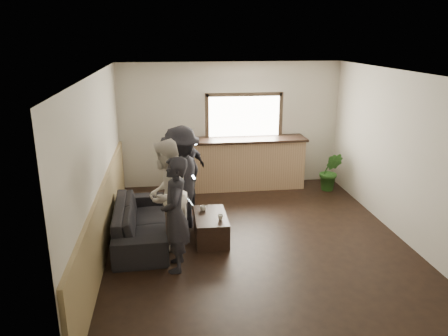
{
  "coord_description": "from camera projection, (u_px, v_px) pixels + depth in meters",
  "views": [
    {
      "loc": [
        -1.41,
        -6.65,
        3.37
      ],
      "look_at": [
        -0.49,
        0.4,
        1.18
      ],
      "focal_mm": 35.0,
      "sensor_mm": 36.0,
      "label": 1
    }
  ],
  "objects": [
    {
      "name": "cup_b",
      "position": [
        220.0,
        217.0,
        7.21
      ],
      "size": [
        0.13,
        0.13,
        0.09
      ],
      "primitive_type": "imported",
      "rotation": [
        0.0,
        0.0,
        0.93
      ],
      "color": "silver",
      "rests_on": "coffee_table"
    },
    {
      "name": "person_d",
      "position": [
        187.0,
        170.0,
        8.68
      ],
      "size": [
        0.94,
        0.89,
        1.57
      ],
      "rotation": [
        0.0,
        0.0,
        -2.42
      ],
      "color": "black",
      "rests_on": "ground"
    },
    {
      "name": "person_a",
      "position": [
        175.0,
        215.0,
        6.32
      ],
      "size": [
        0.49,
        0.66,
        1.73
      ],
      "rotation": [
        0.0,
        0.0,
        -1.63
      ],
      "color": "black",
      "rests_on": "ground"
    },
    {
      "name": "coffee_table",
      "position": [
        211.0,
        227.0,
        7.45
      ],
      "size": [
        0.54,
        0.97,
        0.43
      ],
      "primitive_type": "cube",
      "rotation": [
        0.0,
        0.0,
        -0.0
      ],
      "color": "black",
      "rests_on": "ground"
    },
    {
      "name": "ground",
      "position": [
        255.0,
        240.0,
        7.47
      ],
      "size": [
        5.0,
        6.0,
        0.01
      ],
      "primitive_type": "cube",
      "color": "black"
    },
    {
      "name": "person_c",
      "position": [
        181.0,
        179.0,
        7.61
      ],
      "size": [
        1.18,
        1.4,
        1.89
      ],
      "rotation": [
        0.0,
        0.0,
        -2.04
      ],
      "color": "black",
      "rests_on": "ground"
    },
    {
      "name": "person_b",
      "position": [
        166.0,
        195.0,
        6.97
      ],
      "size": [
        0.96,
        1.07,
        1.81
      ],
      "rotation": [
        0.0,
        0.0,
        -1.94
      ],
      "color": "silver",
      "rests_on": "ground"
    },
    {
      "name": "cup_a",
      "position": [
        203.0,
        208.0,
        7.58
      ],
      "size": [
        0.14,
        0.14,
        0.09
      ],
      "primitive_type": "imported",
      "rotation": [
        0.0,
        0.0,
        4.98
      ],
      "color": "silver",
      "rests_on": "coffee_table"
    },
    {
      "name": "room_shell",
      "position": [
        212.0,
        159.0,
        6.94
      ],
      "size": [
        5.01,
        6.01,
        2.8
      ],
      "color": "silver",
      "rests_on": "ground"
    },
    {
      "name": "potted_plant",
      "position": [
        331.0,
        171.0,
        9.72
      ],
      "size": [
        0.6,
        0.54,
        0.88
      ],
      "primitive_type": "imported",
      "rotation": [
        0.0,
        0.0,
        -0.38
      ],
      "color": "#2D6623",
      "rests_on": "ground"
    },
    {
      "name": "sofa",
      "position": [
        141.0,
        222.0,
        7.41
      ],
      "size": [
        0.93,
        2.21,
        0.64
      ],
      "primitive_type": "imported",
      "rotation": [
        0.0,
        0.0,
        1.61
      ],
      "color": "black",
      "rests_on": "ground"
    },
    {
      "name": "bar_counter",
      "position": [
        245.0,
        160.0,
        9.87
      ],
      "size": [
        2.7,
        0.68,
        2.13
      ],
      "color": "#A67E5A",
      "rests_on": "ground"
    }
  ]
}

